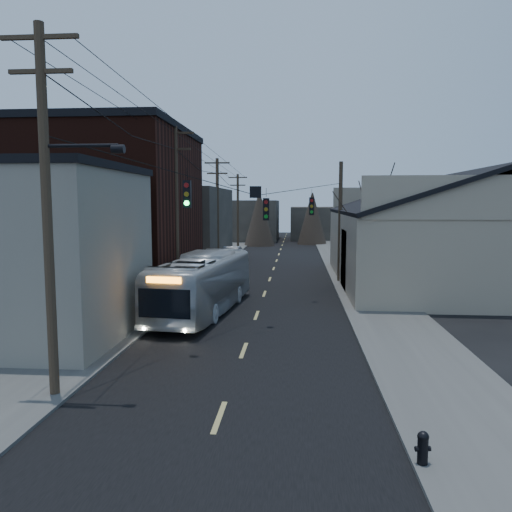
% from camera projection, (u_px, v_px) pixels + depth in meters
% --- Properties ---
extents(ground, '(160.00, 160.00, 0.00)m').
position_uv_depth(ground, '(205.00, 456.00, 11.16)').
color(ground, black).
rests_on(ground, ground).
extents(road_surface, '(9.00, 110.00, 0.02)m').
position_uv_depth(road_surface, '(272.00, 272.00, 40.88)').
color(road_surface, black).
rests_on(road_surface, ground).
extents(sidewalk_left, '(4.00, 110.00, 0.12)m').
position_uv_depth(sidewalk_left, '(194.00, 270.00, 41.41)').
color(sidewalk_left, '#474744').
rests_on(sidewalk_left, ground).
extents(sidewalk_right, '(4.00, 110.00, 0.12)m').
position_uv_depth(sidewalk_right, '(353.00, 272.00, 40.34)').
color(sidewalk_right, '#474744').
rests_on(sidewalk_right, ground).
extents(building_clapboard, '(8.00, 8.00, 7.00)m').
position_uv_depth(building_clapboard, '(28.00, 255.00, 20.45)').
color(building_clapboard, gray).
rests_on(building_clapboard, ground).
extents(building_brick, '(10.00, 12.00, 10.00)m').
position_uv_depth(building_brick, '(106.00, 213.00, 31.27)').
color(building_brick, black).
rests_on(building_brick, ground).
extents(building_left_far, '(9.00, 14.00, 7.00)m').
position_uv_depth(building_left_far, '(176.00, 226.00, 47.24)').
color(building_left_far, '#36312B').
rests_on(building_left_far, ground).
extents(warehouse, '(16.16, 20.60, 7.73)m').
position_uv_depth(warehouse, '(456.00, 245.00, 34.57)').
color(warehouse, gray).
rests_on(warehouse, ground).
extents(building_far_left, '(10.00, 12.00, 6.00)m').
position_uv_depth(building_far_left, '(245.00, 220.00, 75.75)').
color(building_far_left, '#36312B').
rests_on(building_far_left, ground).
extents(building_far_right, '(12.00, 14.00, 5.00)m').
position_uv_depth(building_far_right, '(329.00, 223.00, 79.68)').
color(building_far_right, '#36312B').
rests_on(building_far_right, ground).
extents(bare_tree, '(0.40, 0.40, 7.20)m').
position_uv_depth(bare_tree, '(372.00, 237.00, 30.06)').
color(bare_tree, black).
rests_on(bare_tree, ground).
extents(utility_lines, '(11.24, 45.28, 10.50)m').
position_uv_depth(utility_lines, '(224.00, 213.00, 34.81)').
color(utility_lines, '#382B1E').
rests_on(utility_lines, ground).
extents(bus, '(3.74, 11.15, 3.05)m').
position_uv_depth(bus, '(203.00, 284.00, 25.48)').
color(bus, '#AAB1B6').
rests_on(bus, ground).
extents(parked_car, '(1.86, 4.65, 1.51)m').
position_uv_depth(parked_car, '(231.00, 255.00, 47.35)').
color(parked_car, '#999BA0').
rests_on(parked_car, ground).
extents(fire_hydrant, '(0.34, 0.25, 0.72)m').
position_uv_depth(fire_hydrant, '(423.00, 446.00, 10.55)').
color(fire_hydrant, black).
rests_on(fire_hydrant, sidewalk_right).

